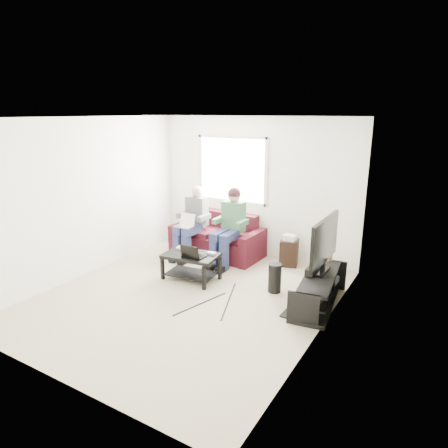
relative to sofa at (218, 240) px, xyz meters
The scene contains 26 objects.
floor 1.92m from the sofa, 72.95° to the right, with size 4.50×4.50×0.00m, color #C5B499.
ceiling 2.98m from the sofa, 72.95° to the right, with size 4.50×4.50×0.00m, color white.
wall_back 1.22m from the sofa, 37.91° to the left, with size 4.50×4.50×0.00m, color white.
wall_front 4.22m from the sofa, 82.20° to the right, with size 4.50×4.50×0.00m, color white.
wall_left 2.53m from the sofa, 128.47° to the right, with size 4.50×4.50×0.00m, color white.
wall_right 3.29m from the sofa, 35.39° to the right, with size 4.50×4.50×0.00m, color white.
window 1.37m from the sofa, 82.19° to the left, with size 1.48×0.04×1.28m.
sofa is the anchor object (origin of this frame).
person_left 0.65m from the sofa, 144.83° to the right, with size 0.40×0.71×1.32m.
person_right 0.68m from the sofa, 33.24° to the right, with size 0.40×0.71×1.37m.
laptop_silver 0.77m from the sofa, 127.24° to the right, with size 0.32×0.22×0.24m, color silver, non-canonical shape.
coffee_table 1.27m from the sofa, 79.52° to the right, with size 0.93×0.64×0.44m.
laptop_black 1.39m from the sofa, 75.20° to the right, with size 0.34×0.24×0.24m, color black, non-canonical shape.
controller_a 1.14m from the sofa, 92.53° to the right, with size 0.14×0.09×0.04m, color silver.
controller_b 1.08m from the sofa, 83.03° to the right, with size 0.14×0.09×0.04m, color black.
controller_c 1.23m from the sofa, 64.17° to the right, with size 0.14×0.09×0.04m, color gray.
tv_stand 2.56m from the sofa, 24.76° to the right, with size 0.60×1.43×0.46m.
tv 2.59m from the sofa, 22.72° to the right, with size 0.12×1.10×0.81m.
soundbar 2.42m from the sofa, 23.80° to the right, with size 0.12×0.50×0.10m, color black.
drink_cup 2.33m from the sofa, 11.02° to the right, with size 0.08×0.08×0.12m, color #A47646.
console_white 2.75m from the sofa, 32.34° to the right, with size 0.30×0.22×0.06m, color silver.
console_grey 2.45m from the sofa, 18.38° to the right, with size 0.34×0.26×0.08m, color gray.
console_black 2.58m from the sofa, 25.77° to the right, with size 0.38×0.30×0.07m, color black.
subwoofer 1.89m from the sofa, 31.58° to the right, with size 0.20×0.20×0.46m, color black.
keyboard_floor 2.55m from the sofa, 35.62° to the right, with size 0.14×0.42×0.02m, color black.
end_table 1.39m from the sofa, ahead, with size 0.32×0.32×0.57m.
Camera 1 is at (3.24, -4.42, 2.68)m, focal length 32.00 mm.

